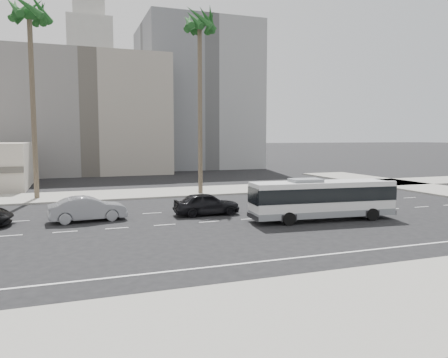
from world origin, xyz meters
name	(u,v)px	position (x,y,z in m)	size (l,w,h in m)	color
ground	(289,216)	(0.00, 0.00, 0.00)	(700.00, 700.00, 0.00)	black
sidewalk_north	(219,190)	(0.00, 15.50, 0.07)	(120.00, 7.00, 0.15)	gray
midrise_beige_west	(87,116)	(-12.00, 45.00, 9.00)	(24.00, 18.00, 18.00)	gray
midrise_gray_center	(196,98)	(8.00, 52.00, 13.00)	(20.00, 20.00, 26.00)	slate
civic_tower	(90,82)	(-2.00, 250.00, 38.83)	(42.00, 42.00, 129.00)	beige
highrise_right	(174,88)	(45.00, 230.00, 35.00)	(26.00, 26.00, 70.00)	slate
highrise_far	(199,102)	(70.00, 260.00, 30.00)	(22.00, 22.00, 60.00)	slate
city_bus	(323,198)	(1.44, -1.97, 1.50)	(10.11, 3.07, 2.86)	silver
car_a	(207,204)	(-5.37, 2.59, 0.81)	(4.77, 1.92, 1.62)	black
car_b	(88,209)	(-13.57, 3.07, 0.83)	(5.03, 1.75, 1.66)	gray
palm_near	(200,28)	(-2.59, 13.50, 15.98)	(5.24, 5.24, 17.64)	brown
palm_mid	(29,18)	(-17.54, 14.96, 15.92)	(5.74, 5.74, 17.69)	brown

